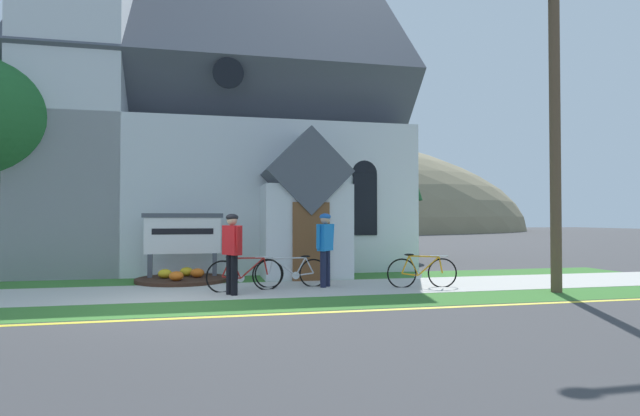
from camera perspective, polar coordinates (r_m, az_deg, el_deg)
ground at (r=14.18m, az=-15.38°, el=-7.88°), size 140.00×140.00×0.00m
sidewalk_slab at (r=11.96m, az=-9.82°, el=-9.14°), size 32.00×2.71×0.01m
grass_verge at (r=9.84m, az=-9.20°, el=-10.88°), size 32.00×1.59×0.01m
church_lawn at (r=14.12m, az=-10.25°, el=-7.92°), size 24.00×1.64×0.01m
curb_paint_stripe at (r=8.92m, az=-8.83°, el=-11.90°), size 28.00×0.16×0.01m
church_building at (r=19.79m, az=-11.96°, el=7.77°), size 12.33×12.02×13.58m
church_sign at (r=14.12m, az=-15.18°, el=-3.04°), size 2.12×0.18×1.80m
flower_bed at (r=13.93m, az=-15.27°, el=-7.68°), size 2.40×2.40×0.34m
bicycle_green at (r=12.36m, az=-3.20°, el=-7.23°), size 1.77×0.16×0.79m
bicycle_red at (r=12.51m, az=11.40°, el=-7.07°), size 1.71×0.28×0.84m
bicycle_yellow at (r=11.81m, az=-8.46°, el=-7.40°), size 1.78×0.40×0.83m
cyclist_in_blue_jersey at (r=12.27m, az=0.59°, el=-3.99°), size 0.53×0.58×1.79m
cyclist_in_yellow_jersey at (r=11.16m, az=-9.88°, el=-4.32°), size 0.42×0.79×1.77m
utility_pole at (r=13.00m, az=24.54°, el=14.02°), size 3.12×0.28×9.13m
roadside_conifer at (r=21.08m, az=6.07°, el=9.27°), size 3.92×3.92×8.62m
distant_hill at (r=66.77m, az=-12.29°, el=-2.60°), size 86.98×44.49×27.34m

